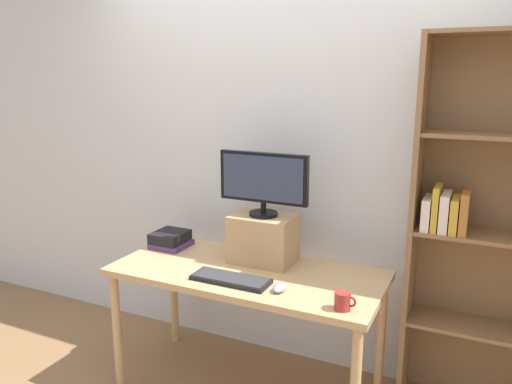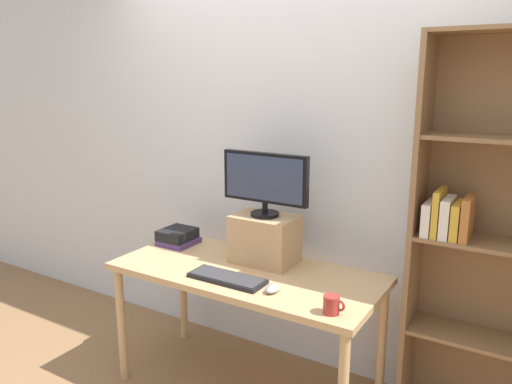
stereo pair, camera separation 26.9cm
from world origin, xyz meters
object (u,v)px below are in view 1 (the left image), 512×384
object	(u,v)px
bookshelf_unit	(494,234)
coffee_mug	(343,301)
riser_box	(263,239)
keyboard	(231,279)
computer_mouse	(280,288)
book_stack	(170,239)
computer_monitor	(263,181)
desk	(247,283)

from	to	relation	value
bookshelf_unit	coffee_mug	distance (m)	0.88
riser_box	keyboard	world-z (taller)	riser_box
computer_mouse	coffee_mug	xyz separation A→B (m)	(0.34, -0.06, 0.02)
keyboard	book_stack	distance (m)	0.68
keyboard	computer_mouse	world-z (taller)	computer_mouse
riser_box	computer_mouse	size ratio (longest dim) A/B	3.41
keyboard	computer_mouse	bearing A→B (deg)	-0.40
computer_mouse	bookshelf_unit	bearing A→B (deg)	30.00
riser_box	keyboard	distance (m)	0.36
bookshelf_unit	riser_box	bearing A→B (deg)	-170.23
computer_monitor	book_stack	bearing A→B (deg)	-178.38
keyboard	book_stack	world-z (taller)	book_stack
computer_monitor	keyboard	world-z (taller)	computer_monitor
computer_monitor	book_stack	size ratio (longest dim) A/B	2.44
book_stack	computer_mouse	bearing A→B (deg)	-20.11
riser_box	book_stack	xyz separation A→B (m)	(-0.63, -0.02, -0.09)
bookshelf_unit	computer_mouse	distance (m)	1.11
computer_monitor	book_stack	distance (m)	0.76
book_stack	computer_monitor	bearing A→B (deg)	1.62
bookshelf_unit	keyboard	bearing A→B (deg)	-156.02
keyboard	coffee_mug	size ratio (longest dim) A/B	4.06
bookshelf_unit	riser_box	world-z (taller)	bookshelf_unit
riser_box	computer_monitor	bearing A→B (deg)	-90.00
riser_box	coffee_mug	distance (m)	0.71
desk	coffee_mug	xyz separation A→B (m)	(0.61, -0.24, 0.12)
riser_box	keyboard	xyz separation A→B (m)	(-0.03, -0.34, -0.12)
bookshelf_unit	book_stack	distance (m)	1.84
riser_box	book_stack	size ratio (longest dim) A/B	1.66
coffee_mug	keyboard	bearing A→B (deg)	174.09
computer_mouse	coffee_mug	distance (m)	0.35
computer_monitor	riser_box	bearing A→B (deg)	90.00
keyboard	coffee_mug	world-z (taller)	coffee_mug
book_stack	coffee_mug	distance (m)	1.27
desk	keyboard	size ratio (longest dim) A/B	3.57
riser_box	keyboard	bearing A→B (deg)	-95.43
desk	computer_monitor	bearing A→B (deg)	81.15
desk	riser_box	size ratio (longest dim) A/B	4.20
keyboard	computer_monitor	bearing A→B (deg)	84.55
coffee_mug	book_stack	bearing A→B (deg)	162.53
computer_monitor	coffee_mug	xyz separation A→B (m)	(0.58, -0.40, -0.43)
computer_monitor	keyboard	bearing A→B (deg)	-95.45
keyboard	coffee_mug	distance (m)	0.62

